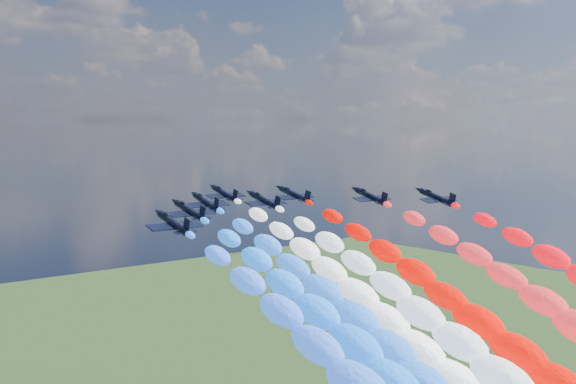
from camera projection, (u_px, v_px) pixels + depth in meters
jet_0 at (173, 223)px, 112.12m from camera, size 8.57×11.56×5.15m
jet_1 at (189, 211)px, 127.47m from camera, size 8.40×11.44×5.15m
jet_2 at (206, 202)px, 140.72m from camera, size 8.97×11.85×5.15m
jet_3 at (264, 201)px, 143.45m from camera, size 8.40×11.44×5.15m
trail_3 at (479, 379)px, 107.41m from camera, size 7.27×96.60×46.97m
jet_4 at (225, 194)px, 156.91m from camera, size 8.49×11.51×5.15m
trail_4 at (404, 350)px, 120.87m from camera, size 7.27×96.60×46.97m
jet_5 at (294, 195)px, 154.74m from camera, size 8.97×11.85×5.15m
trail_5 at (498, 354)px, 118.70m from camera, size 7.27×96.60×46.97m
jet_6 at (370, 196)px, 151.28m from camera, size 8.62×11.60×5.15m
jet_7 at (436, 197)px, 149.21m from camera, size 8.47×11.50×5.15m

